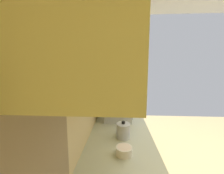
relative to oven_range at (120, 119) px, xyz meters
name	(u,v)px	position (x,y,z in m)	size (l,w,h in m)	color
wall_back	(89,84)	(-1.32, 0.38, 0.93)	(3.74, 0.12, 2.82)	#E5C27C
upper_cabinets	(105,46)	(-1.72, 0.14, 1.30)	(1.79, 0.36, 0.55)	#F0E178
window_back_wall	(39,154)	(-2.44, 0.31, 0.82)	(0.48, 0.02, 0.60)	#997A4C
oven_range	(120,119)	(0.00, 0.00, 0.00)	(0.62, 0.65, 1.10)	#B7BABF
microwave	(118,107)	(-1.09, 0.03, 0.59)	(0.48, 0.34, 0.28)	#B7BABF
bowl	(124,150)	(-1.89, -0.02, 0.48)	(0.13, 0.13, 0.06)	silver
kettle	(123,130)	(-1.63, -0.02, 0.52)	(0.18, 0.13, 0.17)	#B7BABF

